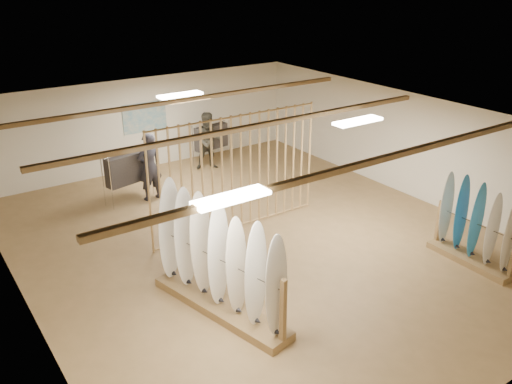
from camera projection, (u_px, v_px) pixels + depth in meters
floor at (256, 240)px, 12.52m from camera, size 12.00×12.00×0.00m
ceiling at (256, 122)px, 11.44m from camera, size 12.00×12.00×0.00m
wall_back at (145, 123)px, 16.54m from camera, size 12.00×0.00×12.00m
wall_front at (504, 318)px, 7.42m from camera, size 12.00×0.00×12.00m
wall_left at (18, 245)px, 9.37m from camera, size 0.00×12.00×12.00m
wall_right at (409, 145)px, 14.59m from camera, size 0.00×12.00×12.00m
ceiling_slats at (256, 126)px, 11.47m from camera, size 9.50×6.12×0.10m
light_panels at (256, 125)px, 11.46m from camera, size 1.20×0.35×0.06m
bamboo_partition at (237, 173)px, 12.59m from camera, size 4.45×0.05×2.78m
poster at (145, 117)px, 16.45m from camera, size 1.40×0.03×0.90m
rack_left at (219, 276)px, 9.66m from camera, size 1.25×3.16×2.17m
rack_right at (474, 236)px, 11.34m from camera, size 0.55×1.94×1.83m
clothing_rack_a at (127, 169)px, 14.28m from camera, size 1.27×0.60×1.39m
clothing_rack_b at (211, 137)px, 17.08m from camera, size 1.22×0.53×1.32m
shopper_a at (149, 162)px, 14.32m from camera, size 0.79×0.56×2.10m
shopper_b at (209, 137)px, 16.55m from camera, size 1.17×1.04×2.02m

